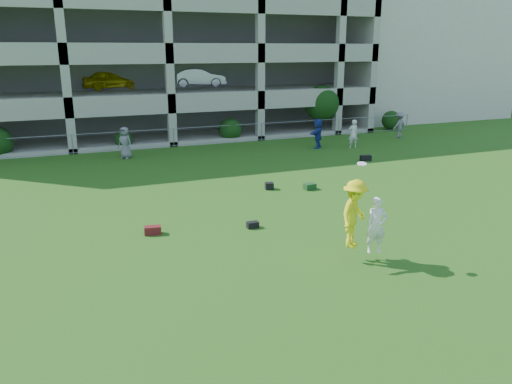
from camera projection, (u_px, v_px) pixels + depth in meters
name	position (u px, v px, depth m)	size (l,w,h in m)	color
ground	(323.00, 261.00, 14.60)	(100.00, 100.00, 0.00)	#235114
stucco_building	(392.00, 59.00, 46.46)	(16.00, 14.00, 10.00)	beige
bystander_c	(125.00, 143.00, 28.01)	(0.87, 0.57, 1.78)	slate
bystander_d	(318.00, 133.00, 30.92)	(1.70, 0.54, 1.83)	navy
bystander_e	(353.00, 134.00, 30.93)	(0.65, 0.42, 1.77)	silver
bystander_f	(399.00, 125.00, 34.46)	(1.15, 0.66, 1.78)	slate
bag_red_a	(153.00, 230.00, 16.67)	(0.55, 0.30, 0.28)	#560E1D
bag_black_b	(253.00, 225.00, 17.27)	(0.40, 0.25, 0.22)	black
bag_green_c	(310.00, 186.00, 21.98)	(0.50, 0.35, 0.26)	#14381A
crate_d	(269.00, 186.00, 22.00)	(0.35, 0.35, 0.30)	black
bag_black_e	(366.00, 158.00, 27.57)	(0.60, 0.30, 0.30)	black
frisbee_contest	(358.00, 216.00, 14.26)	(1.75, 1.36, 2.72)	yellow
parking_garage	(144.00, 48.00, 37.58)	(30.00, 14.00, 12.00)	#9E998C
fence	(174.00, 137.00, 31.34)	(36.06, 0.06, 1.20)	gray
shrub_row	(238.00, 118.00, 33.38)	(34.38, 2.52, 3.50)	#163D11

